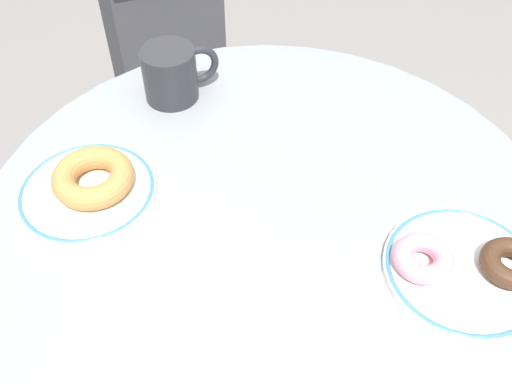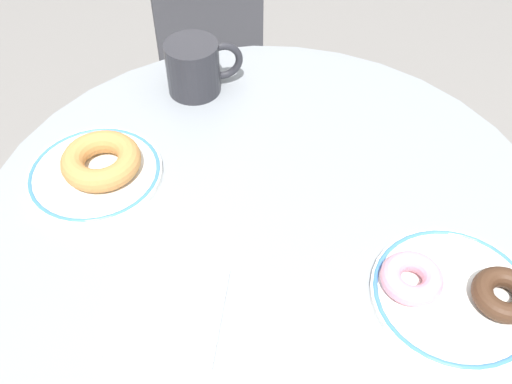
{
  "view_description": "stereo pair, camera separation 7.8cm",
  "coord_description": "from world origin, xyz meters",
  "views": [
    {
      "loc": [
        0.08,
        -0.51,
        1.33
      ],
      "look_at": [
        -0.02,
        0.01,
        0.75
      ],
      "focal_mm": 40.35,
      "sensor_mm": 36.0,
      "label": 1
    },
    {
      "loc": [
        0.16,
        -0.48,
        1.33
      ],
      "look_at": [
        -0.02,
        0.01,
        0.75
      ],
      "focal_mm": 40.35,
      "sensor_mm": 36.0,
      "label": 2
    }
  ],
  "objects": [
    {
      "name": "plate_right",
      "position": [
        0.25,
        -0.06,
        0.74
      ],
      "size": [
        0.2,
        0.2,
        0.01
      ],
      "color": "white",
      "rests_on": "cafe_table"
    },
    {
      "name": "cafe_table",
      "position": [
        0.0,
        0.0,
        0.54
      ],
      "size": [
        0.79,
        0.79,
        0.73
      ],
      "color": "gray",
      "rests_on": "ground"
    },
    {
      "name": "paper_napkin",
      "position": [
        -0.06,
        -0.19,
        0.74
      ],
      "size": [
        0.15,
        0.15,
        0.01
      ],
      "primitive_type": "cube",
      "rotation": [
        0.0,
        0.0,
        0.22
      ],
      "color": "white",
      "rests_on": "cafe_table"
    },
    {
      "name": "plate_left",
      "position": [
        -0.25,
        -0.02,
        0.74
      ],
      "size": [
        0.19,
        0.19,
        0.01
      ],
      "color": "white",
      "rests_on": "cafe_table"
    },
    {
      "name": "coffee_mug",
      "position": [
        -0.2,
        0.21,
        0.78
      ],
      "size": [
        0.12,
        0.09,
        0.09
      ],
      "color": "#28282D",
      "rests_on": "cafe_table"
    },
    {
      "name": "donut_old_fashioned",
      "position": [
        -0.24,
        -0.01,
        0.76
      ],
      "size": [
        0.16,
        0.16,
        0.03
      ],
      "primitive_type": "torus",
      "rotation": [
        0.0,
        0.0,
        4.01
      ],
      "color": "#BC7F42",
      "rests_on": "plate_left"
    },
    {
      "name": "donut_chocolate",
      "position": [
        0.3,
        -0.05,
        0.76
      ],
      "size": [
        0.09,
        0.09,
        0.02
      ],
      "primitive_type": "torus",
      "rotation": [
        0.0,
        0.0,
        1.73
      ],
      "color": "#422819",
      "rests_on": "plate_right"
    },
    {
      "name": "donut_pink_frosted",
      "position": [
        0.2,
        -0.06,
        0.76
      ],
      "size": [
        0.09,
        0.09,
        0.02
      ],
      "primitive_type": "torus",
      "rotation": [
        0.0,
        0.0,
        1.82
      ],
      "color": "pink",
      "rests_on": "plate_right"
    }
  ]
}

